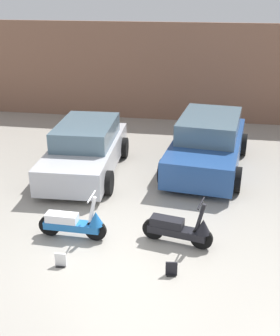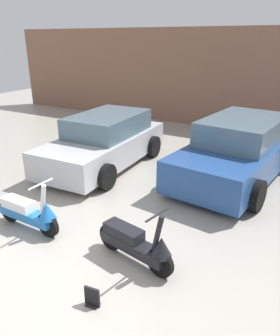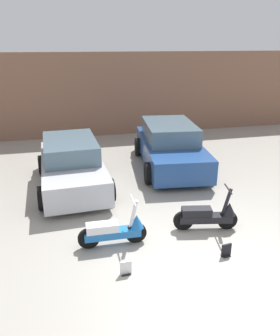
{
  "view_description": "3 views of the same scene",
  "coord_description": "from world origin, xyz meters",
  "px_view_note": "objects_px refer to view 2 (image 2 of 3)",
  "views": [
    {
      "loc": [
        1.3,
        -6.15,
        4.5
      ],
      "look_at": [
        -0.15,
        2.45,
        0.73
      ],
      "focal_mm": 45.0,
      "sensor_mm": 36.0,
      "label": 1
    },
    {
      "loc": [
        2.89,
        -2.7,
        3.03
      ],
      "look_at": [
        0.1,
        2.15,
        0.81
      ],
      "focal_mm": 35.0,
      "sensor_mm": 36.0,
      "label": 2
    },
    {
      "loc": [
        -1.9,
        -4.95,
        3.76
      ],
      "look_at": [
        -0.26,
        2.02,
        1.0
      ],
      "focal_mm": 35.0,
      "sensor_mm": 36.0,
      "label": 3
    }
  ],
  "objects_px": {
    "scooter_front_right": "(137,243)",
    "car_rear_center": "(238,150)",
    "car_rear_left": "(105,142)",
    "placard_near_right_scooter": "(92,298)",
    "scooter_front_left": "(30,212)"
  },
  "relations": [
    {
      "from": "scooter_front_right",
      "to": "placard_near_right_scooter",
      "type": "height_order",
      "value": "scooter_front_right"
    },
    {
      "from": "placard_near_right_scooter",
      "to": "car_rear_center",
      "type": "bearing_deg",
      "value": 84.45
    },
    {
      "from": "scooter_front_left",
      "to": "car_rear_left",
      "type": "relative_size",
      "value": 0.35
    },
    {
      "from": "car_rear_left",
      "to": "placard_near_right_scooter",
      "type": "xyz_separation_m",
      "value": [
        2.64,
        -3.99,
        -0.5
      ]
    },
    {
      "from": "scooter_front_right",
      "to": "car_rear_center",
      "type": "relative_size",
      "value": 0.32
    },
    {
      "from": "car_rear_center",
      "to": "scooter_front_left",
      "type": "bearing_deg",
      "value": -24.85
    },
    {
      "from": "car_rear_center",
      "to": "placard_near_right_scooter",
      "type": "distance_m",
      "value": 4.89
    },
    {
      "from": "car_rear_center",
      "to": "placard_near_right_scooter",
      "type": "relative_size",
      "value": 16.24
    },
    {
      "from": "scooter_front_left",
      "to": "placard_near_right_scooter",
      "type": "bearing_deg",
      "value": -22.41
    },
    {
      "from": "car_rear_left",
      "to": "car_rear_center",
      "type": "relative_size",
      "value": 0.91
    },
    {
      "from": "scooter_front_left",
      "to": "scooter_front_right",
      "type": "height_order",
      "value": "scooter_front_right"
    },
    {
      "from": "scooter_front_right",
      "to": "placard_near_right_scooter",
      "type": "xyz_separation_m",
      "value": [
        -0.06,
        -0.97,
        -0.22
      ]
    },
    {
      "from": "scooter_front_left",
      "to": "scooter_front_right",
      "type": "bearing_deg",
      "value": 4.48
    },
    {
      "from": "car_rear_center",
      "to": "placard_near_right_scooter",
      "type": "bearing_deg",
      "value": 0.82
    },
    {
      "from": "scooter_front_right",
      "to": "car_rear_center",
      "type": "height_order",
      "value": "car_rear_center"
    }
  ]
}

